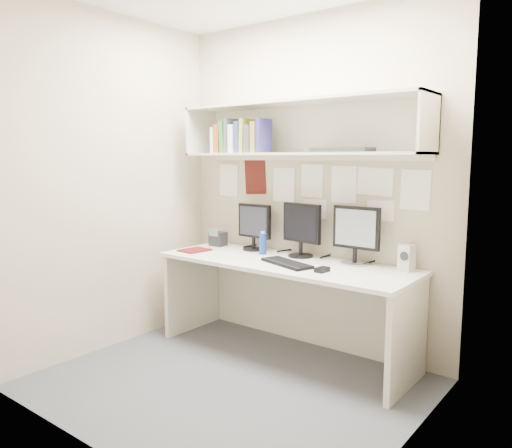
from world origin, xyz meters
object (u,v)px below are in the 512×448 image
Objects in this scene: speaker at (407,258)px; keyboard at (287,263)px; desk at (284,308)px; monitor_left at (254,224)px; monitor_right at (356,232)px; desk_phone at (218,239)px; monitor_center at (302,227)px; maroon_notebook at (195,250)px.

keyboard is at bearing -145.84° from speaker.
desk is 0.77m from monitor_left.
monitor_right is 2.34× the size of speaker.
desk is at bearing -154.23° from speaker.
desk is 0.79m from monitor_right.
desk_phone reaches higher than keyboard.
monitor_right is 2.66× the size of desk_phone.
speaker reaches higher than desk_phone.
monitor_left is 0.91× the size of monitor_right.
monitor_center is 1.79× the size of maroon_notebook.
desk is 0.40m from keyboard.
monitor_center is at bearing -178.35° from monitor_right.
monitor_right is at bearing -166.46° from speaker.
desk_phone is at bearing 98.06° from maroon_notebook.
monitor_right is 0.40m from speaker.
desk is at bearing -153.46° from monitor_right.
speaker reaches higher than desk.
monitor_right is 1.81× the size of maroon_notebook.
desk_phone reaches higher than desk.
monitor_left is (-0.46, 0.22, 0.58)m from desk.
monitor_center is at bearing 2.86° from monitor_left.
monitor_center reaches higher than desk_phone.
desk_phone is (-1.31, -0.04, -0.17)m from monitor_right.
desk is 4.51× the size of keyboard.
desk is at bearing -22.50° from monitor_left.
speaker is at bearing 16.15° from desk.
monitor_left is 2.42× the size of desk_phone.
monitor_right is (0.47, -0.00, 0.00)m from monitor_center.
keyboard is (0.09, -0.10, 0.37)m from desk.
desk_phone is (-0.37, -0.04, -0.15)m from monitor_left.
monitor_right reaches higher than speaker.
maroon_notebook reaches higher than desk.
keyboard is at bearing -67.61° from monitor_center.
monitor_left is 2.13× the size of speaker.
monitor_left reaches higher than desk_phone.
speaker is at bearing 5.57° from monitor_right.
monitor_left is 0.87× the size of keyboard.
speaker is at bearing 9.94° from monitor_center.
speaker is (0.85, 0.24, 0.45)m from desk.
keyboard is at bearing -17.15° from desk_phone.
speaker is (0.76, 0.35, 0.08)m from keyboard.
keyboard is (-0.39, -0.32, -0.22)m from monitor_right.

